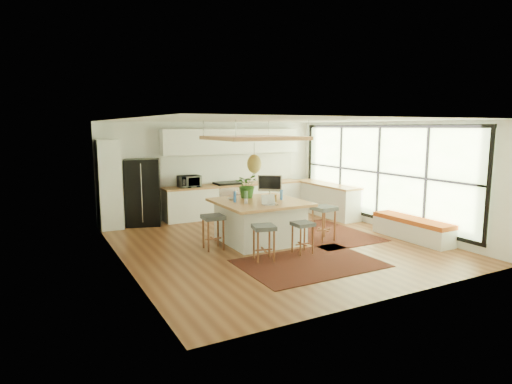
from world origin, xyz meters
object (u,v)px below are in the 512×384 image
microwave (189,180)px  stool_left_side (213,233)px  stool_near_left (264,243)px  island_plant (247,187)px  stool_right_front (324,225)px  stool_right_back (290,217)px  island (260,221)px  monitor (270,186)px  fridge (143,190)px  laptop (270,199)px  stool_near_right (303,237)px

microwave → stool_left_side: bearing=-104.7°
stool_near_left → island_plant: (0.54, 1.79, 0.82)m
stool_right_front → stool_right_back: 1.16m
island → microwave: microwave is taller
stool_right_back → monitor: monitor is taller
fridge → stool_right_front: fridge is taller
laptop → microwave: microwave is taller
stool_right_back → laptop: laptop is taller
island → stool_near_left: 1.41m
monitor → island_plant: (-0.54, 0.15, -0.02)m
island → laptop: (-0.05, -0.55, 0.58)m
fridge → monitor: bearing=-29.5°
fridge → stool_right_back: bearing=-20.2°
island → stool_left_side: 1.16m
stool_near_left → microwave: (-0.03, 4.13, 0.77)m
stool_near_left → stool_left_side: (-0.55, 1.19, 0.00)m
stool_near_left → microwave: bearing=90.4°
fridge → laptop: size_ratio=5.38×
island → stool_right_back: bearing=25.4°
island → stool_near_right: 1.28m
stool_near_left → stool_right_back: (1.77, 1.82, 0.00)m
monitor → stool_near_right: bearing=-60.4°
stool_right_back → island_plant: size_ratio=1.13×
stool_right_front → stool_left_side: stool_right_front is taller
fridge → microwave: bearing=15.5°
stool_right_front → monitor: monitor is taller
monitor → microwave: bearing=149.1°
laptop → microwave: 3.47m
monitor → stool_right_front: bearing=-13.1°
fridge → stool_left_side: size_ratio=2.38×
stool_near_right → monitor: (0.16, 1.61, 0.83)m
island → stool_left_side: (-1.15, -0.08, -0.11)m
laptop → stool_near_right: bearing=-53.5°
stool_right_back → fridge: bearing=142.5°
stool_right_front → island: bearing=156.2°
laptop → monitor: bearing=68.1°
stool_near_left → monitor: (1.08, 1.64, 0.83)m
stool_near_left → microwave: 4.20m
fridge → stool_right_front: (3.23, -3.49, -0.57)m
microwave → laptop: bearing=-85.0°
stool_near_right → stool_left_side: stool_left_side is taller
stool_right_back → monitor: (-0.69, -0.18, 0.83)m
monitor → island_plant: bearing=-160.3°
stool_right_front → microwave: bearing=119.6°
stool_right_front → island_plant: island_plant is taller
stool_left_side → stool_near_left: bearing=-65.2°
laptop → monitor: (0.53, 0.93, 0.14)m
stool_right_back → microwave: (-1.79, 2.31, 0.77)m
monitor → microwave: 2.73m
laptop → island: bearing=92.4°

